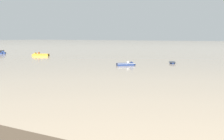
# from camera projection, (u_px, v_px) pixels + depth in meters

# --- Properties ---
(rowboat_moored_4) EXTENTS (2.94, 3.86, 0.59)m
(rowboat_moored_4) POSITION_uv_depth(u_px,v_px,m) (172.00, 63.00, 75.38)
(rowboat_moored_4) COLOR navy
(rowboat_moored_4) RESTS_ON ground
(motorboat_moored_1) EXTENTS (5.21, 2.01, 1.93)m
(motorboat_moored_1) POSITION_uv_depth(u_px,v_px,m) (1.00, 53.00, 115.50)
(motorboat_moored_1) COLOR navy
(motorboat_moored_1) RESTS_ON ground
(motorboat_moored_2) EXTENTS (6.08, 4.32, 1.98)m
(motorboat_moored_2) POSITION_uv_depth(u_px,v_px,m) (39.00, 55.00, 103.66)
(motorboat_moored_2) COLOR gold
(motorboat_moored_2) RESTS_ON ground
(motorboat_moored_3) EXTENTS (4.06, 4.15, 1.48)m
(motorboat_moored_3) POSITION_uv_depth(u_px,v_px,m) (128.00, 65.00, 70.12)
(motorboat_moored_3) COLOR navy
(motorboat_moored_3) RESTS_ON ground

